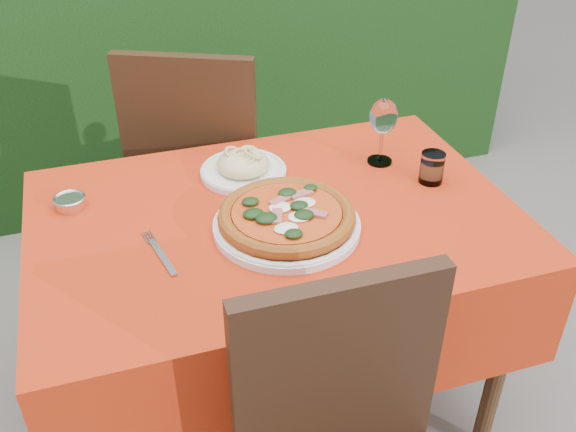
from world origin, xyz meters
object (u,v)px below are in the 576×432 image
object	(u,v)px
steel_ramekin	(70,203)
pizza_plate	(287,219)
chair_far	(200,161)
fork	(163,257)
pasta_plate	(243,167)
wine_glass	(383,119)
water_glass	(432,169)

from	to	relation	value
steel_ramekin	pizza_plate	bearing A→B (deg)	-27.87
chair_far	fork	bearing A→B (deg)	98.19
pasta_plate	fork	xyz separation A→B (m)	(-0.28, -0.32, -0.02)
pizza_plate	wine_glass	distance (m)	0.46
chair_far	steel_ramekin	xyz separation A→B (m)	(-0.43, -0.46, 0.19)
water_glass	steel_ramekin	world-z (taller)	water_glass
chair_far	wine_glass	xyz separation A→B (m)	(0.46, -0.49, 0.32)
chair_far	steel_ramekin	size ratio (longest dim) A/B	12.91
pizza_plate	fork	world-z (taller)	pizza_plate
fork	water_glass	bearing A→B (deg)	-2.69
chair_far	fork	world-z (taller)	chair_far
chair_far	pizza_plate	world-z (taller)	chair_far
wine_glass	water_glass	bearing A→B (deg)	-58.61
chair_far	water_glass	bearing A→B (deg)	155.72
wine_glass	steel_ramekin	world-z (taller)	wine_glass
pasta_plate	water_glass	world-z (taller)	water_glass
pasta_plate	fork	bearing A→B (deg)	-130.98
pasta_plate	water_glass	distance (m)	0.53
pizza_plate	steel_ramekin	bearing A→B (deg)	152.13
pasta_plate	chair_far	bearing A→B (deg)	97.00
chair_far	fork	xyz separation A→B (m)	(-0.23, -0.76, 0.18)
pasta_plate	wine_glass	size ratio (longest dim) A/B	1.23
pizza_plate	fork	bearing A→B (deg)	-175.63
chair_far	water_glass	size ratio (longest dim) A/B	11.24
fork	wine_glass	bearing A→B (deg)	9.76
water_glass	wine_glass	xyz separation A→B (m)	(-0.09, 0.15, 0.10)
chair_far	water_glass	distance (m)	0.86
fork	steel_ramekin	size ratio (longest dim) A/B	2.72
chair_far	pasta_plate	size ratio (longest dim) A/B	4.05
steel_ramekin	water_glass	bearing A→B (deg)	-10.04
pasta_plate	steel_ramekin	world-z (taller)	pasta_plate
fork	pizza_plate	bearing A→B (deg)	-7.41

